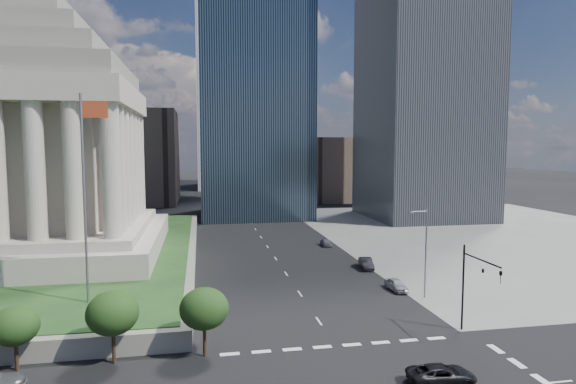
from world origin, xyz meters
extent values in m
plane|color=black|center=(0.00, 100.00, 0.00)|extent=(500.00, 500.00, 0.00)
cube|color=slate|center=(46.00, 60.00, 0.01)|extent=(68.00, 90.00, 0.03)
cylinder|color=slate|center=(-22.00, 24.00, 11.90)|extent=(0.24, 0.24, 20.00)
cube|color=#9D3A1C|center=(-20.80, 24.00, 20.40)|extent=(2.40, 0.05, 1.60)
cube|color=black|center=(2.00, 95.00, 30.00)|extent=(26.00, 26.00, 60.00)
cube|color=black|center=(42.00, 85.00, 50.00)|extent=(26.00, 28.00, 100.00)
cube|color=brown|center=(32.00, 130.00, 10.00)|extent=(20.00, 30.00, 20.00)
cube|color=brown|center=(-30.00, 130.00, 14.00)|extent=(24.00, 30.00, 28.00)
cylinder|color=black|center=(12.50, 15.50, 4.00)|extent=(0.18, 0.18, 8.00)
cylinder|color=black|center=(12.50, 12.75, 7.20)|extent=(0.14, 5.50, 0.14)
cube|color=black|center=(12.50, 10.00, 6.40)|extent=(0.30, 0.30, 1.10)
cylinder|color=slate|center=(13.50, 25.00, 5.00)|extent=(0.16, 0.16, 10.00)
cylinder|color=slate|center=(12.60, 25.00, 9.80)|extent=(1.80, 0.12, 0.12)
cube|color=slate|center=(11.70, 25.00, 9.70)|extent=(0.50, 0.22, 0.14)
imported|color=black|center=(5.57, 6.30, 0.68)|extent=(2.56, 5.03, 1.36)
imported|color=#9A9CA2|center=(11.50, 28.25, 0.68)|extent=(4.07, 1.75, 1.37)
imported|color=black|center=(11.50, 38.78, 0.74)|extent=(2.25, 4.66, 1.47)
imported|color=slate|center=(9.99, 54.89, 0.63)|extent=(1.60, 3.76, 1.26)
camera|label=1|loc=(-11.15, -24.10, 16.77)|focal=30.00mm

